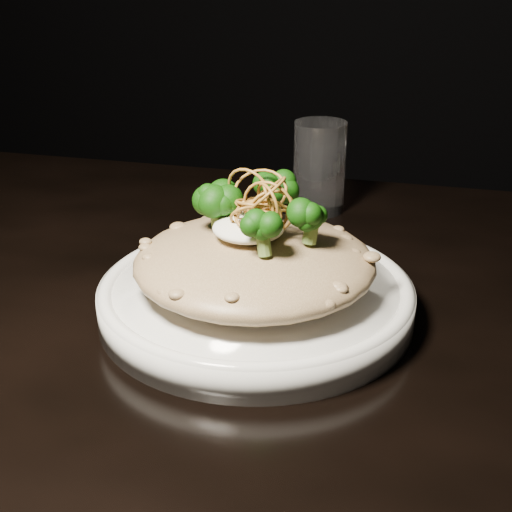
% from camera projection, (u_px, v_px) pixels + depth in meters
% --- Properties ---
extents(table, '(1.10, 0.80, 0.75)m').
position_uv_depth(table, '(293.00, 402.00, 0.64)').
color(table, black).
rests_on(table, ground).
extents(plate, '(0.27, 0.27, 0.03)m').
position_uv_depth(plate, '(256.00, 299.00, 0.62)').
color(plate, white).
rests_on(plate, table).
extents(risotto, '(0.20, 0.20, 0.04)m').
position_uv_depth(risotto, '(255.00, 262.00, 0.60)').
color(risotto, brown).
rests_on(risotto, plate).
extents(broccoli, '(0.12, 0.12, 0.04)m').
position_uv_depth(broccoli, '(262.00, 210.00, 0.58)').
color(broccoli, black).
rests_on(broccoli, risotto).
extents(cheese, '(0.06, 0.06, 0.02)m').
position_uv_depth(cheese, '(248.00, 228.00, 0.59)').
color(cheese, white).
rests_on(cheese, risotto).
extents(shallots, '(0.06, 0.06, 0.04)m').
position_uv_depth(shallots, '(259.00, 196.00, 0.58)').
color(shallots, brown).
rests_on(shallots, cheese).
extents(drinking_glass, '(0.08, 0.08, 0.11)m').
position_uv_depth(drinking_glass, '(319.00, 167.00, 0.83)').
color(drinking_glass, white).
rests_on(drinking_glass, table).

